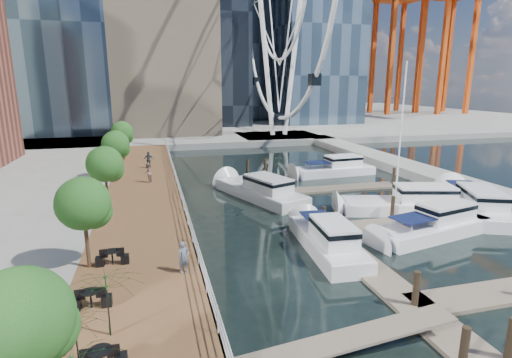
{
  "coord_description": "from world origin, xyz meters",
  "views": [
    {
      "loc": [
        -8.03,
        -15.82,
        9.88
      ],
      "look_at": [
        -0.71,
        12.04,
        3.0
      ],
      "focal_mm": 28.0,
      "sensor_mm": 36.0,
      "label": 1
    }
  ],
  "objects": [
    {
      "name": "port_cranes",
      "position": [
        67.67,
        95.67,
        20.0
      ],
      "size": [
        40.0,
        52.0,
        38.0
      ],
      "color": "#D84C14",
      "rests_on": "ground"
    },
    {
      "name": "breakwater",
      "position": [
        20.0,
        20.0,
        0.5
      ],
      "size": [
        4.0,
        60.0,
        1.0
      ],
      "primitive_type": "cube",
      "color": "gray",
      "rests_on": "ground"
    },
    {
      "name": "land_far",
      "position": [
        0.0,
        102.0,
        0.5
      ],
      "size": [
        200.0,
        114.0,
        1.0
      ],
      "primitive_type": "cube",
      "color": "gray",
      "rests_on": "ground"
    },
    {
      "name": "pedestrian_mid",
      "position": [
        -8.57,
        21.37,
        1.91
      ],
      "size": [
        0.97,
        1.08,
        1.82
      ],
      "primitive_type": "imported",
      "rotation": [
        0.0,
        0.0,
        -1.96
      ],
      "color": "#86675C",
      "rests_on": "boardwalk"
    },
    {
      "name": "ground",
      "position": [
        0.0,
        0.0,
        0.0
      ],
      "size": [
        520.0,
        520.0,
        0.0
      ],
      "primitive_type": "plane",
      "color": "black",
      "rests_on": "ground"
    },
    {
      "name": "yacht_foreground",
      "position": [
        9.75,
        5.4,
        0.0
      ],
      "size": [
        10.06,
        4.61,
        2.15
      ],
      "primitive_type": null,
      "rotation": [
        0.0,
        0.0,
        1.79
      ],
      "color": "white",
      "rests_on": "ground"
    },
    {
      "name": "seawall",
      "position": [
        -6.0,
        15.0,
        0.5
      ],
      "size": [
        0.25,
        60.0,
        1.0
      ],
      "primitive_type": "cube",
      "color": "#595954",
      "rests_on": "ground"
    },
    {
      "name": "pedestrian_far",
      "position": [
        -8.47,
        28.11,
        1.91
      ],
      "size": [
        1.09,
        0.52,
        1.82
      ],
      "primitive_type": "imported",
      "rotation": [
        0.0,
        0.0,
        3.07
      ],
      "color": "#2D3439",
      "rests_on": "boardwalk"
    },
    {
      "name": "floating_docks",
      "position": [
        7.97,
        9.98,
        0.49
      ],
      "size": [
        16.0,
        34.0,
        2.6
      ],
      "color": "#6D6051",
      "rests_on": "ground"
    },
    {
      "name": "pedestrian_near",
      "position": [
        -6.88,
        2.21,
        1.79
      ],
      "size": [
        0.68,
        0.58,
        1.57
      ],
      "primitive_type": "imported",
      "rotation": [
        0.0,
        0.0,
        0.42
      ],
      "color": "slate",
      "rests_on": "boardwalk"
    },
    {
      "name": "cafe_seating",
      "position": [
        -10.22,
        -4.14,
        2.17
      ],
      "size": [
        3.73,
        7.44,
        2.44
      ],
      "color": "#0F391A",
      "rests_on": "ground"
    },
    {
      "name": "pier",
      "position": [
        14.0,
        52.0,
        0.5
      ],
      "size": [
        14.0,
        12.0,
        1.0
      ],
      "primitive_type": "cube",
      "color": "gray",
      "rests_on": "ground"
    },
    {
      "name": "street_trees",
      "position": [
        -11.4,
        14.0,
        4.29
      ],
      "size": [
        2.6,
        42.6,
        4.6
      ],
      "color": "#3F2B1C",
      "rests_on": "ground"
    },
    {
      "name": "cafe_tables",
      "position": [
        -10.4,
        -2.0,
        1.37
      ],
      "size": [
        2.5,
        13.7,
        0.74
      ],
      "color": "black",
      "rests_on": "ground"
    },
    {
      "name": "boardwalk",
      "position": [
        -9.0,
        15.0,
        0.5
      ],
      "size": [
        6.0,
        60.0,
        1.0
      ],
      "primitive_type": "cube",
      "color": "brown",
      "rests_on": "ground"
    },
    {
      "name": "moored_yachts",
      "position": [
        10.02,
        10.37,
        0.0
      ],
      "size": [
        22.74,
        34.04,
        11.5
      ],
      "color": "white",
      "rests_on": "ground"
    },
    {
      "name": "railing",
      "position": [
        -6.1,
        15.0,
        1.52
      ],
      "size": [
        0.1,
        60.0,
        1.05
      ],
      "primitive_type": null,
      "color": "white",
      "rests_on": "boardwalk"
    }
  ]
}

